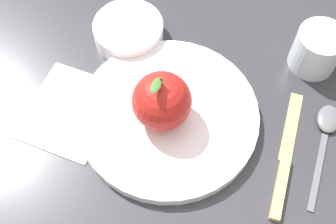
{
  "coord_description": "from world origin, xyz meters",
  "views": [
    {
      "loc": [
        0.24,
        0.14,
        0.55
      ],
      "look_at": [
        0.01,
        -0.04,
        0.02
      ],
      "focal_mm": 44.97,
      "sensor_mm": 36.0,
      "label": 1
    }
  ],
  "objects_px": {
    "knife": "(284,165)",
    "cup": "(318,48)",
    "dinner_plate": "(168,115)",
    "spoon": "(327,130)",
    "apple": "(162,101)",
    "side_bowl": "(128,30)",
    "linen_napkin": "(69,110)"
  },
  "relations": [
    {
      "from": "side_bowl",
      "to": "spoon",
      "type": "distance_m",
      "value": 0.34
    },
    {
      "from": "knife",
      "to": "linen_napkin",
      "type": "xyz_separation_m",
      "value": [
        0.12,
        -0.3,
        -0.0
      ]
    },
    {
      "from": "dinner_plate",
      "to": "linen_napkin",
      "type": "height_order",
      "value": "dinner_plate"
    },
    {
      "from": "dinner_plate",
      "to": "spoon",
      "type": "height_order",
      "value": "dinner_plate"
    },
    {
      "from": "apple",
      "to": "cup",
      "type": "height_order",
      "value": "apple"
    },
    {
      "from": "spoon",
      "to": "linen_napkin",
      "type": "xyz_separation_m",
      "value": [
        0.21,
        -0.32,
        -0.0
      ]
    },
    {
      "from": "dinner_plate",
      "to": "knife",
      "type": "relative_size",
      "value": 1.34
    },
    {
      "from": "spoon",
      "to": "side_bowl",
      "type": "bearing_deg",
      "value": -82.46
    },
    {
      "from": "apple",
      "to": "cup",
      "type": "bearing_deg",
      "value": 152.48
    },
    {
      "from": "side_bowl",
      "to": "apple",
      "type": "bearing_deg",
      "value": 57.48
    },
    {
      "from": "dinner_plate",
      "to": "knife",
      "type": "height_order",
      "value": "dinner_plate"
    },
    {
      "from": "cup",
      "to": "linen_napkin",
      "type": "height_order",
      "value": "cup"
    },
    {
      "from": "dinner_plate",
      "to": "linen_napkin",
      "type": "xyz_separation_m",
      "value": [
        0.08,
        -0.12,
        -0.01
      ]
    },
    {
      "from": "side_bowl",
      "to": "spoon",
      "type": "height_order",
      "value": "side_bowl"
    },
    {
      "from": "cup",
      "to": "spoon",
      "type": "height_order",
      "value": "cup"
    },
    {
      "from": "apple",
      "to": "spoon",
      "type": "distance_m",
      "value": 0.25
    },
    {
      "from": "dinner_plate",
      "to": "spoon",
      "type": "distance_m",
      "value": 0.23
    },
    {
      "from": "apple",
      "to": "side_bowl",
      "type": "xyz_separation_m",
      "value": [
        -0.09,
        -0.14,
        -0.04
      ]
    },
    {
      "from": "side_bowl",
      "to": "linen_napkin",
      "type": "distance_m",
      "value": 0.16
    },
    {
      "from": "dinner_plate",
      "to": "cup",
      "type": "bearing_deg",
      "value": 152.06
    },
    {
      "from": "side_bowl",
      "to": "knife",
      "type": "relative_size",
      "value": 0.57
    },
    {
      "from": "linen_napkin",
      "to": "side_bowl",
      "type": "bearing_deg",
      "value": -172.83
    },
    {
      "from": "apple",
      "to": "linen_napkin",
      "type": "relative_size",
      "value": 0.69
    },
    {
      "from": "side_bowl",
      "to": "dinner_plate",
      "type": "bearing_deg",
      "value": 60.92
    },
    {
      "from": "cup",
      "to": "knife",
      "type": "height_order",
      "value": "cup"
    },
    {
      "from": "side_bowl",
      "to": "linen_napkin",
      "type": "height_order",
      "value": "side_bowl"
    },
    {
      "from": "cup",
      "to": "spoon",
      "type": "bearing_deg",
      "value": 38.93
    },
    {
      "from": "knife",
      "to": "cup",
      "type": "bearing_deg",
      "value": -162.68
    },
    {
      "from": "dinner_plate",
      "to": "apple",
      "type": "bearing_deg",
      "value": -17.28
    },
    {
      "from": "apple",
      "to": "spoon",
      "type": "relative_size",
      "value": 0.58
    },
    {
      "from": "apple",
      "to": "side_bowl",
      "type": "height_order",
      "value": "apple"
    },
    {
      "from": "side_bowl",
      "to": "knife",
      "type": "height_order",
      "value": "side_bowl"
    }
  ]
}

